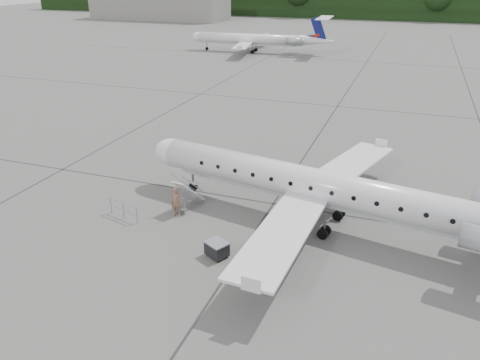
% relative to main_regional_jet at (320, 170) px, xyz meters
% --- Properties ---
extents(ground, '(320.00, 320.00, 0.00)m').
position_rel_main_regional_jet_xyz_m(ground, '(0.83, -3.25, -3.34)').
color(ground, '#585856').
rests_on(ground, ground).
extents(treeline, '(260.00, 4.00, 8.00)m').
position_rel_main_regional_jet_xyz_m(treeline, '(0.83, 126.75, 0.66)').
color(treeline, black).
rests_on(treeline, ground).
extents(terminal_building, '(40.00, 14.00, 10.00)m').
position_rel_main_regional_jet_xyz_m(terminal_building, '(-69.17, 106.75, 1.66)').
color(terminal_building, slate).
rests_on(terminal_building, ground).
extents(main_regional_jet, '(29.00, 23.16, 6.67)m').
position_rel_main_regional_jet_xyz_m(main_regional_jet, '(0.00, 0.00, 0.00)').
color(main_regional_jet, silver).
rests_on(main_regional_jet, ground).
extents(airstair, '(1.24, 2.33, 2.09)m').
position_rel_main_regional_jet_xyz_m(airstair, '(-7.81, -0.68, -2.29)').
color(airstair, silver).
rests_on(airstair, ground).
extents(passenger, '(0.72, 0.54, 1.80)m').
position_rel_main_regional_jet_xyz_m(passenger, '(-8.03, -1.91, -2.44)').
color(passenger, brown).
rests_on(passenger, ground).
extents(safety_railing, '(2.15, 0.65, 1.00)m').
position_rel_main_regional_jet_xyz_m(safety_railing, '(-10.83, -3.28, -2.84)').
color(safety_railing, gray).
rests_on(safety_railing, ground).
extents(baggage_cart, '(1.34, 1.25, 0.92)m').
position_rel_main_regional_jet_xyz_m(baggage_cart, '(-4.09, -5.16, -2.88)').
color(baggage_cart, black).
rests_on(baggage_cart, ground).
extents(bg_regional_left, '(25.12, 18.67, 6.37)m').
position_rel_main_regional_jet_xyz_m(bg_regional_left, '(-23.85, 57.30, -0.15)').
color(bg_regional_left, silver).
rests_on(bg_regional_left, ground).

